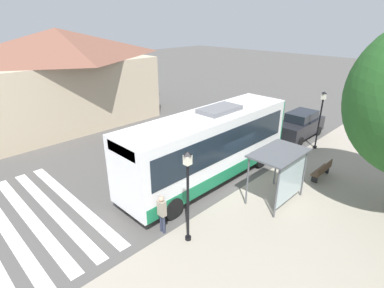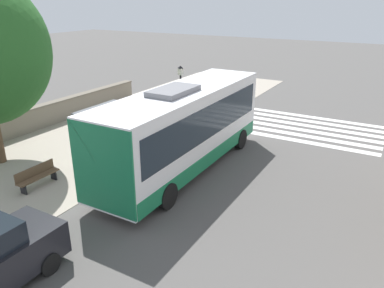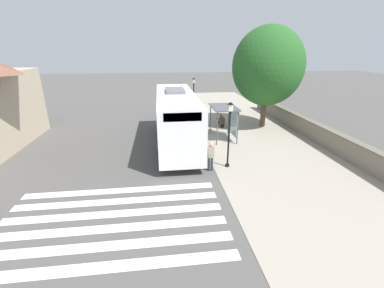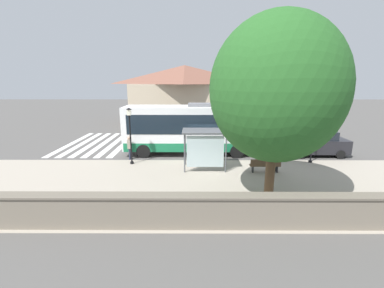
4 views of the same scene
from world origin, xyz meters
TOP-DOWN VIEW (x-y plane):
  - ground_plane at (0.00, 0.00)m, footprint 120.00×120.00m
  - sidewalk_plaza at (-4.50, 0.00)m, footprint 9.00×44.00m
  - crosswalk_stripes at (5.00, 9.45)m, footprint 9.00×5.25m
  - stone_wall at (-8.55, 0.00)m, footprint 0.60×20.00m
  - background_building at (16.36, 1.97)m, footprint 8.19×13.62m
  - bus at (1.85, 0.89)m, footprint 2.70×10.34m
  - bus_shelter at (-1.90, 0.16)m, footprint 1.79×2.81m
  - pedestrian at (0.25, 5.44)m, footprint 0.34×0.23m
  - bench at (-2.46, -3.53)m, footprint 0.40×1.86m
  - street_lamp_near at (-0.83, 5.06)m, footprint 0.28×0.28m
  - street_lamp_far at (-0.46, -7.22)m, footprint 0.28×0.28m
  - shade_tree at (-6.02, -2.73)m, footprint 5.84×5.84m
  - parked_car_behind_bus at (1.30, -8.36)m, footprint 1.90×4.46m

SIDE VIEW (x-z plane):
  - ground_plane at x=0.00m, z-range 0.00..0.00m
  - crosswalk_stripes at x=5.00m, z-range 0.00..0.01m
  - sidewalk_plaza at x=-4.50m, z-range 0.00..0.02m
  - bench at x=-2.46m, z-range 0.04..0.92m
  - stone_wall at x=-8.55m, z-range 0.01..1.36m
  - parked_car_behind_bus at x=1.30m, z-range -0.02..1.88m
  - pedestrian at x=0.25m, z-range 0.15..1.85m
  - bus at x=1.85m, z-range 0.06..3.93m
  - bus_shelter at x=-1.90m, z-range 0.84..3.35m
  - street_lamp_near at x=-0.83m, z-range 0.37..4.20m
  - street_lamp_far at x=-0.46m, z-range 0.37..4.23m
  - background_building at x=16.36m, z-range 0.10..7.50m
  - shade_tree at x=-6.02m, z-range 0.96..9.33m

